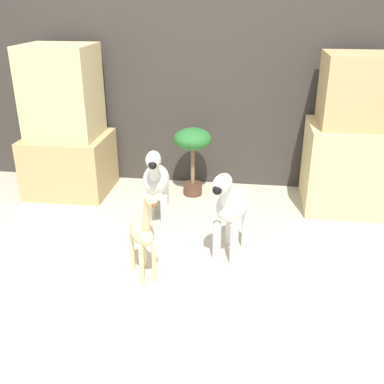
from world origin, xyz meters
TOP-DOWN VIEW (x-y plane):
  - ground_plane at (0.00, 0.00)m, footprint 14.00×14.00m
  - wall_back at (0.00, 1.70)m, footprint 6.40×0.08m
  - rock_pillar_left at (-1.19, 1.31)m, footprint 0.69×0.60m
  - rock_pillar_right at (1.19, 1.31)m, footprint 0.69×0.60m
  - zebra_right at (0.28, 0.38)m, footprint 0.29×0.50m
  - zebra_left at (-0.29, 0.74)m, footprint 0.25×0.50m
  - giraffe_figurine at (-0.22, 0.06)m, footprint 0.29×0.38m
  - potted_palm_front at (-0.10, 1.36)m, footprint 0.32×0.32m

SIDE VIEW (x-z plane):
  - ground_plane at x=0.00m, z-range 0.00..0.00m
  - giraffe_figurine at x=-0.22m, z-range 0.00..0.63m
  - zebra_right at x=0.28m, z-range 0.04..0.69m
  - zebra_left at x=-0.29m, z-range 0.04..0.69m
  - potted_palm_front at x=-0.10m, z-range 0.15..0.75m
  - rock_pillar_right at x=1.19m, z-range -0.06..1.17m
  - rock_pillar_left at x=-1.19m, z-range -0.06..1.20m
  - wall_back at x=0.00m, z-range 0.00..2.20m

